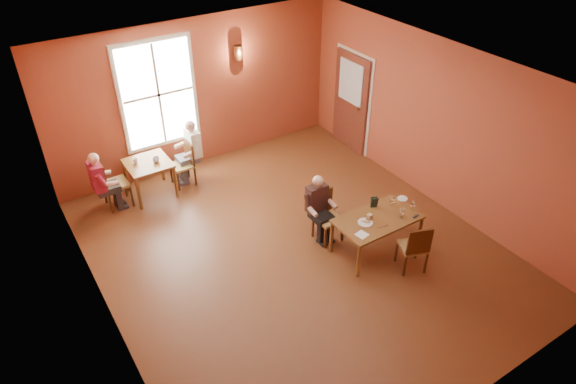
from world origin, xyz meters
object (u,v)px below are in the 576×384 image
main_table (376,234)px  chair_diner_main (328,218)px  diner_main (329,213)px  chair_empty (413,246)px  chair_diner_white (182,164)px  diner_maroon (113,178)px  second_table (151,178)px  diner_white (182,157)px  chair_diner_maroon (115,183)px

main_table → chair_diner_main: chair_diner_main is taller
main_table → diner_main: 0.83m
chair_diner_main → chair_empty: chair_diner_main is taller
chair_diner_main → diner_main: diner_main is taller
diner_main → chair_diner_white: 3.25m
diner_maroon → main_table: bearing=41.9°
second_table → diner_maroon: 0.72m
chair_diner_main → chair_diner_white: chair_diner_main is taller
diner_white → diner_maroon: diner_white is taller
main_table → diner_maroon: 4.80m
chair_diner_main → main_table: bearing=127.6°
main_table → chair_diner_white: bearing=117.6°
diner_main → diner_white: (-1.34, 2.95, 0.04)m
chair_empty → second_table: bearing=143.9°
diner_white → diner_maroon: bearing=90.0°
second_table → chair_diner_white: bearing=0.0°
chair_diner_main → second_table: chair_diner_main is taller
chair_diner_main → diner_main: bearing=90.0°
diner_white → chair_diner_main: bearing=-155.4°
diner_white → diner_main: bearing=-155.6°
second_table → diner_maroon: (-0.68, 0.00, 0.24)m
diner_maroon → chair_diner_maroon: bearing=90.0°
chair_empty → diner_maroon: diner_maroon is taller
chair_empty → chair_diner_maroon: bearing=149.8°
main_table → second_table: size_ratio=1.73×
chair_empty → diner_maroon: (-3.38, 4.21, 0.15)m
chair_empty → second_table: chair_empty is taller
chair_diner_main → diner_maroon: (-2.70, 2.92, 0.15)m
chair_diner_white → diner_maroon: bearing=90.0°
main_table → diner_white: 4.02m
diner_maroon → second_table: bearing=90.0°
chair_diner_white → chair_diner_maroon: 1.30m
chair_empty → diner_maroon: bearing=150.0°
diner_main → chair_diner_maroon: 3.98m
main_table → diner_maroon: bearing=131.9°
main_table → diner_main: diner_main is taller
chair_diner_white → chair_diner_main: bearing=-154.9°
chair_diner_main → chair_empty: bearing=118.0°
diner_white → chair_diner_maroon: (-1.33, 0.00, -0.13)m
main_table → second_table: 4.37m
chair_diner_maroon → diner_maroon: (-0.03, 0.00, 0.11)m
chair_empty → second_table: (-2.70, 4.21, -0.09)m
chair_empty → diner_white: diner_white is taller
chair_diner_white → chair_diner_maroon: size_ratio=0.91×
main_table → diner_maroon: diner_maroon is taller
second_table → chair_diner_maroon: (-0.65, 0.00, 0.13)m
main_table → chair_diner_white: size_ratio=1.55×
diner_main → chair_diner_main: bearing=-90.0°
chair_diner_maroon → main_table: bearing=41.6°
main_table → chair_diner_main: 0.83m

